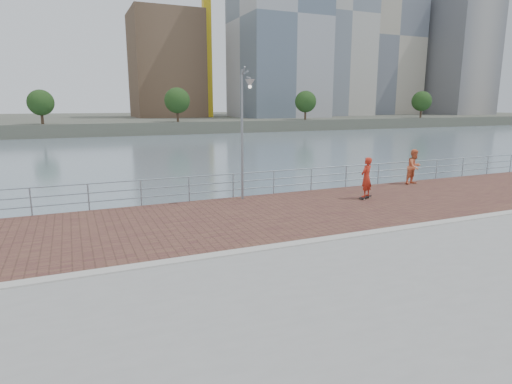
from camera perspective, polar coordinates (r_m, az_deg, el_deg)
name	(u,v)px	position (r m, az deg, el deg)	size (l,w,h in m)	color
water	(282,308)	(13.79, 3.43, -15.15)	(400.00, 400.00, 0.00)	slate
seawall	(394,369)	(9.71, 17.95, -21.50)	(40.00, 24.00, 2.00)	gray
brick_lane	(239,218)	(16.16, -2.26, -3.42)	(40.00, 6.80, 0.02)	brown
curb	(282,246)	(13.00, 3.53, -7.14)	(40.00, 0.40, 0.06)	#B7B5AD
far_shore	(90,121)	(133.66, -21.28, 8.82)	(320.00, 95.00, 2.50)	#4C5142
guardrail	(211,184)	(19.14, -5.97, 1.01)	(39.06, 0.06, 1.13)	#8C9EA8
street_lamp	(245,112)	(18.39, -1.43, 10.67)	(0.40, 1.16, 5.48)	gray
skateboard	(365,197)	(19.88, 14.37, -0.65)	(0.83, 0.53, 0.09)	black
skateboarder	(366,177)	(19.71, 14.51, 1.92)	(0.65, 0.43, 1.79)	red
bystander	(414,167)	(24.14, 20.34, 3.17)	(0.90, 0.70, 1.84)	#EB7345
skyline	(208,30)	(122.44, -6.42, 20.63)	(233.00, 41.00, 59.73)	#ADA38E
shoreline_trees	(175,102)	(90.25, -10.71, 11.73)	(144.75, 5.17, 6.90)	#473323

